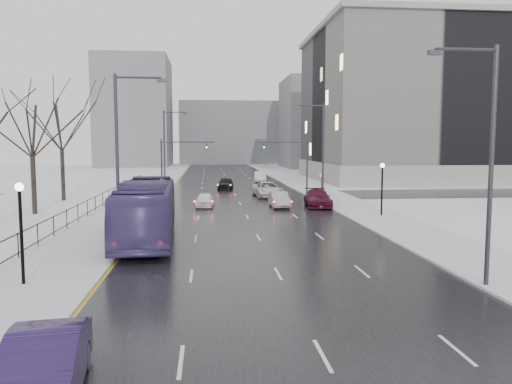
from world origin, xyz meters
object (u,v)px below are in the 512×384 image
object	(u,v)px
streetlight_r_mid	(321,148)
sedan_center_far	(226,183)
tree_park_d	(35,215)
streetlight_l_far	(166,147)
sedan_right_far	(318,198)
bus	(147,210)
sedan_left_near	(43,368)
sedan_right_cross	(267,189)
lamppost_l	(21,218)
sedan_center_near	(205,200)
lamppost_r_mid	(382,182)
streetlight_l_near	(121,151)
no_uturn_sign	(322,178)
tree_park_e	(64,201)
mast_signal_left	(171,161)
sedan_right_distant	(260,177)
sedan_right_near	(279,199)
streetlight_r_near	(486,154)
mast_signal_right	(298,160)

from	to	relation	value
streetlight_r_mid	sedan_center_far	world-z (taller)	streetlight_r_mid
tree_park_d	streetlight_l_far	bearing A→B (deg)	61.85
tree_park_d	sedan_center_far	size ratio (longest dim) A/B	2.71
sedan_right_far	bus	bearing A→B (deg)	-127.81
sedan_left_near	sedan_right_cross	size ratio (longest dim) A/B	0.81
lamppost_l	sedan_center_near	distance (m)	26.98
lamppost_l	lamppost_r_mid	world-z (taller)	same
streetlight_l_near	sedan_center_near	world-z (taller)	streetlight_l_near
sedan_right_cross	sedan_right_far	world-z (taller)	sedan_right_cross
lamppost_l	no_uturn_sign	xyz separation A→B (m)	(20.20, 32.00, -0.64)
sedan_left_near	bus	size ratio (longest dim) A/B	0.37
tree_park_e	lamppost_r_mid	bearing A→B (deg)	-25.62
tree_park_d	streetlight_r_mid	bearing A→B (deg)	13.01
mast_signal_left	sedan_left_near	world-z (taller)	mast_signal_left
mast_signal_left	sedan_right_distant	size ratio (longest dim) A/B	1.30
sedan_center_far	streetlight_l_far	bearing A→B (deg)	-146.19
tree_park_d	sedan_right_near	xyz separation A→B (m)	(21.30, 2.91, 0.78)
bus	sedan_center_near	world-z (taller)	bus
streetlight_r_near	no_uturn_sign	world-z (taller)	streetlight_r_near
no_uturn_sign	sedan_center_far	world-z (taller)	no_uturn_sign
streetlight_l_far	sedan_right_near	world-z (taller)	streetlight_l_far
streetlight_r_mid	lamppost_l	size ratio (longest dim) A/B	2.34
streetlight_l_far	mast_signal_left	bearing A→B (deg)	-78.13
tree_park_d	sedan_center_near	distance (m)	14.82
sedan_center_near	sedan_right_far	distance (m)	10.75
streetlight_r_mid	sedan_right_cross	distance (m)	9.04
lamppost_l	sedan_left_near	distance (m)	10.80
tree_park_e	lamppost_l	world-z (taller)	tree_park_e
tree_park_e	bus	bearing A→B (deg)	-63.16
streetlight_l_far	lamppost_l	size ratio (longest dim) A/B	2.34
bus	no_uturn_sign	bearing A→B (deg)	51.05
streetlight_r_mid	sedan_left_near	xyz separation A→B (m)	(-15.25, -37.85, -4.77)
lamppost_l	no_uturn_sign	distance (m)	37.85
sedan_right_distant	streetlight_l_far	bearing A→B (deg)	-124.80
mast_signal_right	sedan_center_far	size ratio (longest dim) A/B	1.41
streetlight_l_far	tree_park_e	bearing A→B (deg)	-141.43
mast_signal_left	streetlight_r_mid	bearing A→B (deg)	-27.31
lamppost_r_mid	sedan_right_near	xyz separation A→B (m)	(-7.50, 6.91, -2.17)
sedan_right_distant	sedan_center_near	bearing A→B (deg)	-100.30
tree_park_e	no_uturn_sign	size ratio (longest dim) A/B	5.00
mast_signal_left	sedan_right_cross	xyz separation A→B (m)	(10.83, -1.88, -3.23)
sedan_right_near	sedan_center_far	distance (m)	19.31
bus	sedan_center_far	distance (m)	34.42
no_uturn_sign	sedan_right_near	distance (m)	9.22
lamppost_l	sedan_left_near	size ratio (longest dim) A/B	0.87
streetlight_r_near	sedan_center_near	xyz separation A→B (m)	(-11.67, 27.82, -4.89)
streetlight_r_near	sedan_center_far	bearing A→B (deg)	101.19
tree_park_d	lamppost_r_mid	xyz separation A→B (m)	(28.80, -4.00, 2.94)
lamppost_r_mid	no_uturn_sign	xyz separation A→B (m)	(-1.80, 14.00, -0.64)
mast_signal_right	sedan_right_far	world-z (taller)	mast_signal_right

